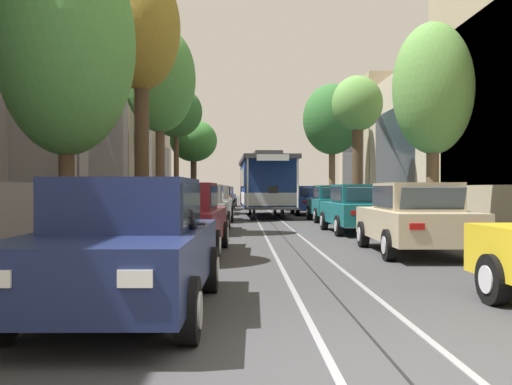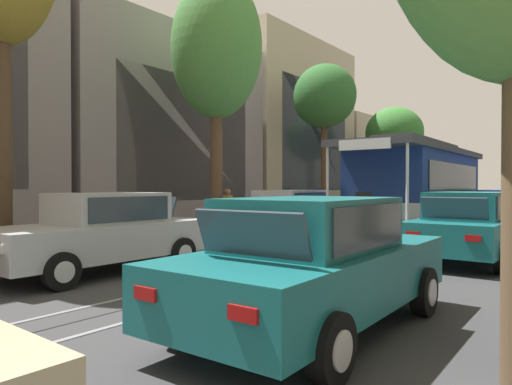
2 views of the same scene
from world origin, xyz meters
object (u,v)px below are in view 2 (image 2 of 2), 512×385
object	(u,v)px
street_tree_kerb_left_far	(394,134)
parked_car_blue_far_left	(457,200)
parked_car_teal_fourth_right	(469,226)
street_tree_kerb_left_mid	(216,49)
parked_car_silver_fourth_left	(288,215)
street_tree_kerb_left_fourth	(324,97)
parked_car_silver_mid_left	(103,232)
cable_car_trolley	(419,187)
parked_car_teal_mid_right	(315,263)
parked_car_black_sixth_left	(420,203)
parked_car_orange_fifth_left	(372,207)
parked_car_blue_fifth_right	(507,213)
pedestrian_on_left_pavement	(228,208)

from	to	relation	value
street_tree_kerb_left_far	parked_car_blue_far_left	bearing A→B (deg)	72.34
parked_car_teal_fourth_right	street_tree_kerb_left_far	xyz separation A→B (m)	(-7.34, 14.49, 3.89)
parked_car_teal_fourth_right	street_tree_kerb_left_mid	distance (m)	9.24
parked_car_silver_fourth_left	street_tree_kerb_left_fourth	bearing A→B (deg)	109.91
parked_car_silver_mid_left	cable_car_trolley	xyz separation A→B (m)	(2.66, 10.83, 0.86)
parked_car_teal_mid_right	cable_car_trolley	distance (m)	11.76
parked_car_black_sixth_left	parked_car_silver_mid_left	bearing A→B (deg)	-89.84
parked_car_silver_mid_left	parked_car_teal_mid_right	xyz separation A→B (m)	(5.20, -0.61, 0.00)
parked_car_orange_fifth_left	cable_car_trolley	size ratio (longest dim) A/B	0.48
parked_car_black_sixth_left	parked_car_teal_fourth_right	bearing A→B (deg)	-67.68
parked_car_blue_fifth_right	street_tree_kerb_left_mid	distance (m)	11.08
parked_car_orange_fifth_left	parked_car_teal_fourth_right	xyz separation A→B (m)	(5.55, -7.41, 0.00)
parked_car_teal_fourth_right	parked_car_orange_fifth_left	bearing A→B (deg)	126.86
street_tree_kerb_left_far	cable_car_trolley	size ratio (longest dim) A/B	0.68
parked_car_black_sixth_left	street_tree_kerb_left_far	distance (m)	4.45
parked_car_silver_mid_left	street_tree_kerb_left_fourth	size ratio (longest dim) A/B	0.61
street_tree_kerb_left_mid	street_tree_kerb_left_far	size ratio (longest dim) A/B	1.37
pedestrian_on_left_pavement	parked_car_blue_far_left	bearing A→B (deg)	80.61
parked_car_black_sixth_left	pedestrian_on_left_pavement	bearing A→B (deg)	-104.54
parked_car_teal_fourth_right	parked_car_blue_far_left	bearing A→B (deg)	104.87
street_tree_kerb_left_mid	parked_car_teal_mid_right	bearing A→B (deg)	-40.48
cable_car_trolley	parked_car_black_sixth_left	bearing A→B (deg)	107.80
parked_car_silver_mid_left	street_tree_kerb_left_far	xyz separation A→B (m)	(-1.90, 20.39, 3.89)
parked_car_orange_fifth_left	parked_car_black_sixth_left	distance (m)	5.97
parked_car_black_sixth_left	street_tree_kerb_left_far	bearing A→B (deg)	148.84
parked_car_teal_fourth_right	cable_car_trolley	xyz separation A→B (m)	(-2.78, 4.93, 0.86)
parked_car_orange_fifth_left	parked_car_teal_mid_right	bearing A→B (deg)	-69.08
parked_car_teal_mid_right	street_tree_kerb_left_mid	bearing A→B (deg)	139.52
parked_car_orange_fifth_left	pedestrian_on_left_pavement	size ratio (longest dim) A/B	2.74
street_tree_kerb_left_fourth	parked_car_teal_mid_right	bearing A→B (deg)	-61.14
parked_car_teal_mid_right	cable_car_trolley	bearing A→B (deg)	102.54
parked_car_blue_far_left	cable_car_trolley	bearing A→B (deg)	-80.30
parked_car_teal_mid_right	street_tree_kerb_left_mid	world-z (taller)	street_tree_kerb_left_mid
parked_car_teal_fourth_right	parked_car_blue_fifth_right	world-z (taller)	same
parked_car_blue_fifth_right	cable_car_trolley	bearing A→B (deg)	-155.20
parked_car_teal_mid_right	parked_car_teal_fourth_right	world-z (taller)	same
parked_car_silver_mid_left	pedestrian_on_left_pavement	distance (m)	8.02
parked_car_silver_fourth_left	parked_car_blue_fifth_right	size ratio (longest dim) A/B	1.00
parked_car_blue_fifth_right	parked_car_orange_fifth_left	bearing A→B (deg)	166.38
parked_car_silver_fourth_left	parked_car_orange_fifth_left	xyz separation A→B (m)	(-0.18, 6.78, 0.00)
parked_car_blue_far_left	pedestrian_on_left_pavement	size ratio (longest dim) A/B	2.76
street_tree_kerb_left_far	parked_car_teal_fourth_right	bearing A→B (deg)	-63.14
parked_car_silver_fourth_left	street_tree_kerb_left_fourth	xyz separation A→B (m)	(-2.31, 6.37, 4.87)
parked_car_black_sixth_left	parked_car_blue_far_left	bearing A→B (deg)	89.55
parked_car_teal_mid_right	street_tree_kerb_left_far	bearing A→B (deg)	108.69
parked_car_teal_mid_right	parked_car_orange_fifth_left	bearing A→B (deg)	110.92
cable_car_trolley	parked_car_orange_fifth_left	bearing A→B (deg)	138.25
parked_car_silver_fourth_left	street_tree_kerb_left_far	world-z (taller)	street_tree_kerb_left_far
parked_car_blue_far_left	parked_car_teal_fourth_right	distance (m)	21.18
street_tree_kerb_left_far	cable_car_trolley	world-z (taller)	street_tree_kerb_left_far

